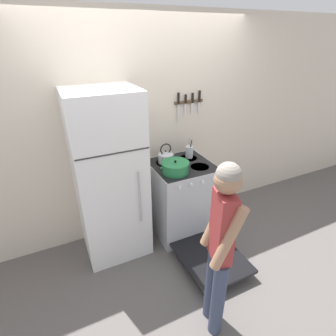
{
  "coord_description": "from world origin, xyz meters",
  "views": [
    {
      "loc": [
        -1.03,
        -2.75,
        2.28
      ],
      "look_at": [
        0.05,
        -0.49,
        1.01
      ],
      "focal_mm": 28.0,
      "sensor_mm": 36.0,
      "label": 1
    }
  ],
  "objects": [
    {
      "name": "refrigerator",
      "position": [
        -0.55,
        -0.3,
        0.93
      ],
      "size": [
        0.69,
        0.63,
        1.86
      ],
      "color": "white",
      "rests_on": "ground_plane"
    },
    {
      "name": "wall_back",
      "position": [
        0.0,
        0.03,
        1.27
      ],
      "size": [
        10.0,
        0.06,
        2.55
      ],
      "color": "beige",
      "rests_on": "ground_plane"
    },
    {
      "name": "ground_plane",
      "position": [
        0.0,
        0.0,
        0.0
      ],
      "size": [
        14.0,
        14.0,
        0.0
      ],
      "primitive_type": "plane",
      "color": "#5B5654"
    },
    {
      "name": "stove_range",
      "position": [
        0.3,
        -0.38,
        0.46
      ],
      "size": [
        0.7,
        1.42,
        0.93
      ],
      "color": "silver",
      "rests_on": "ground_plane"
    },
    {
      "name": "tea_kettle",
      "position": [
        0.15,
        -0.2,
        1.0
      ],
      "size": [
        0.23,
        0.18,
        0.24
      ],
      "color": "silver",
      "rests_on": "stove_range"
    },
    {
      "name": "wall_knife_strip",
      "position": [
        0.55,
        -0.02,
        1.58
      ],
      "size": [
        0.38,
        0.03,
        0.36
      ],
      "color": "brown"
    },
    {
      "name": "person",
      "position": [
        -0.05,
        -1.59,
        0.9
      ],
      "size": [
        0.31,
        0.37,
        1.57
      ],
      "rotation": [
        0.0,
        0.0,
        1.3
      ],
      "color": "#38425B",
      "rests_on": "ground_plane"
    },
    {
      "name": "dutch_oven_pot",
      "position": [
        0.14,
        -0.47,
        0.99
      ],
      "size": [
        0.35,
        0.31,
        0.15
      ],
      "color": "#237A42",
      "rests_on": "stove_range"
    },
    {
      "name": "utensil_jar",
      "position": [
        0.48,
        -0.2,
        1.01
      ],
      "size": [
        0.09,
        0.09,
        0.26
      ],
      "color": "silver",
      "rests_on": "stove_range"
    }
  ]
}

